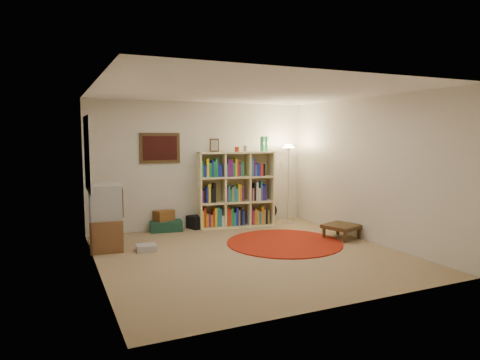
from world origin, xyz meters
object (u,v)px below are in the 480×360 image
object	(u,v)px
tv_stand	(106,218)
suitcase	(166,226)
floor_fan	(270,212)
bookshelf	(235,190)
floor_lamp	(288,158)
side_table	(341,227)

from	to	relation	value
tv_stand	suitcase	world-z (taller)	tv_stand
tv_stand	floor_fan	bearing A→B (deg)	20.91
bookshelf	floor_lamp	xyz separation A→B (m)	(1.16, -0.14, 0.63)
floor_fan	tv_stand	xyz separation A→B (m)	(-3.51, -0.94, 0.32)
floor_lamp	suitcase	world-z (taller)	floor_lamp
suitcase	tv_stand	bearing A→B (deg)	-134.77
floor_lamp	side_table	size ratio (longest dim) A/B	2.36
tv_stand	suitcase	distance (m)	1.55
bookshelf	tv_stand	bearing A→B (deg)	-155.77
floor_lamp	suitcase	distance (m)	2.86
bookshelf	suitcase	distance (m)	1.53
floor_fan	suitcase	size ratio (longest dim) A/B	0.57
floor_lamp	side_table	distance (m)	1.97
bookshelf	side_table	world-z (taller)	bookshelf
tv_stand	suitcase	bearing A→B (deg)	42.14
bookshelf	tv_stand	size ratio (longest dim) A/B	1.73
bookshelf	floor_lamp	bearing A→B (deg)	2.05
bookshelf	floor_fan	bearing A→B (deg)	22.56
floor_lamp	floor_fan	distance (m)	1.25
side_table	bookshelf	bearing A→B (deg)	127.64
bookshelf	suitcase	size ratio (longest dim) A/B	2.74
bookshelf	suitcase	world-z (taller)	bookshelf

